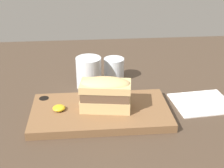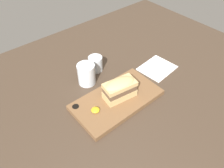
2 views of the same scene
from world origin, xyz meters
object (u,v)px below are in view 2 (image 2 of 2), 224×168
Objects in this scene: serving_board at (117,100)px; napkin at (157,68)px; water_glass at (87,75)px; sandwich at (120,88)px; wine_glass at (96,64)px.

napkin is (29.80, 3.75, -0.87)cm from serving_board.
napkin is at bearing -23.52° from water_glass.
sandwich is 0.80× the size of napkin.
water_glass is at bearing 98.17° from serving_board.
water_glass is at bearing -151.51° from wine_glass.
water_glass is (-2.56, 17.83, 3.20)cm from serving_board.
napkin is at bearing 7.58° from sandwich.
serving_board is 30.05cm from napkin.
wine_glass reaches higher than serving_board.
water_glass reaches higher than serving_board.
serving_board is 3.77× the size of water_glass.
water_glass is (-4.06, 17.85, -2.66)cm from sandwich.
sandwich is 1.43× the size of water_glass.
serving_board is at bearing -104.72° from wine_glass.
water_glass reaches higher than napkin.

